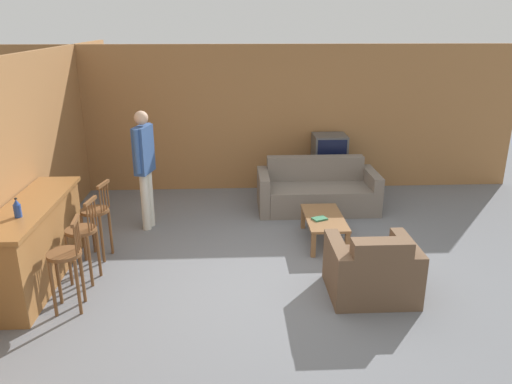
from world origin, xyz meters
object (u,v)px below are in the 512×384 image
bar_chair_near (67,262)px  coffee_table (324,220)px  tv (329,149)px  armchair_near (372,271)px  couch_far (317,192)px  person_by_window (144,163)px  tv_unit (328,177)px  book_on_table (320,219)px  bottle (17,208)px  bar_chair_mid (83,238)px  bar_chair_far (96,218)px

bar_chair_near → coffee_table: bearing=27.7°
tv → armchair_near: bearing=-92.7°
couch_far → coffee_table: 1.31m
bar_chair_near → person_by_window: 2.34m
bar_chair_near → person_by_window: size_ratio=0.59×
tv_unit → book_on_table: bearing=-103.6°
bar_chair_near → person_by_window: bearing=77.6°
tv_unit → tv: tv is taller
couch_far → tv_unit: bearing=67.5°
tv_unit → person_by_window: 3.44m
bottle → person_by_window: (1.02, 2.00, -0.07)m
bar_chair_mid → tv_unit: bar_chair_mid is taller
bar_chair_mid → armchair_near: size_ratio=1.10×
couch_far → tv_unit: couch_far is taller
bar_chair_far → couch_far: size_ratio=0.54×
bar_chair_near → armchair_near: bearing=2.2°
tv_unit → person_by_window: person_by_window is taller
bar_chair_near → bar_chair_mid: same height
bottle → couch_far: bearing=35.9°
bar_chair_far → bottle: 1.26m
bar_chair_far → book_on_table: bearing=4.9°
bottle → bar_chair_near: bearing=-24.5°
bar_chair_near → bar_chair_far: 1.25m
tv_unit → armchair_near: bearing=-92.7°
tv_unit → person_by_window: size_ratio=0.67×
bar_chair_mid → tv: 4.69m
couch_far → tv: bearing=67.4°
bar_chair_near → couch_far: (3.17, 2.91, -0.27)m
armchair_near → person_by_window: 3.61m
tv_unit → bar_chair_mid: bearing=-138.5°
couch_far → bar_chair_far: bearing=-152.4°
bar_chair_far → book_on_table: bar_chair_far is taller
tv → person_by_window: bearing=-153.8°
coffee_table → tv_unit: (0.45, 2.12, -0.04)m
person_by_window → bar_chair_far: bearing=-116.6°
person_by_window → bottle: bearing=-117.0°
bar_chair_far → tv: bearing=35.2°
bar_chair_near → tv: bearing=46.7°
coffee_table → tv: bearing=77.9°
coffee_table → bottle: (-3.58, -1.37, 0.77)m
armchair_near → bottle: (-3.86, 0.11, 0.79)m
bar_chair_far → tv_unit: bearing=35.2°
bottle → armchair_near: bearing=-1.7°
armchair_near → tv: tv is taller
coffee_table → person_by_window: size_ratio=0.59×
tv → book_on_table: size_ratio=2.49×
bar_chair_near → coffee_table: 3.46m
bar_chair_far → tv: (3.51, 2.47, 0.25)m
bottle → book_on_table: bottle is taller
bar_chair_mid → book_on_table: bar_chair_mid is taller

